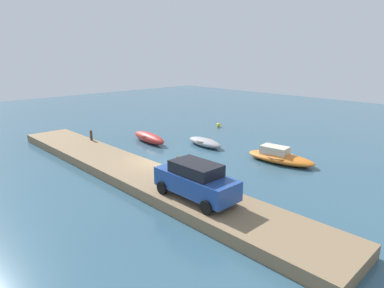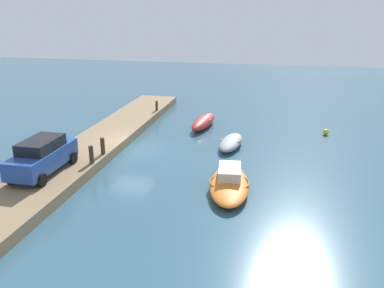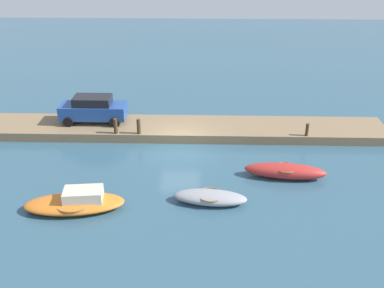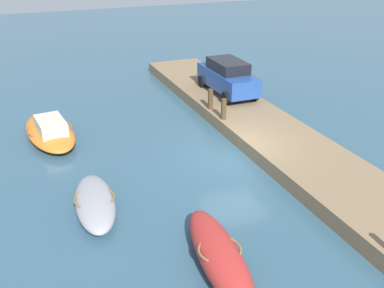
{
  "view_description": "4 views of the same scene",
  "coord_description": "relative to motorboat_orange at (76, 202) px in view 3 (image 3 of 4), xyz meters",
  "views": [
    {
      "loc": [
        16.23,
        -12.71,
        7.23
      ],
      "look_at": [
        0.07,
        2.83,
        1.15
      ],
      "focal_mm": 31.17,
      "sensor_mm": 36.0,
      "label": 1
    },
    {
      "loc": [
        22.73,
        8.88,
        8.52
      ],
      "look_at": [
        -0.19,
        3.92,
        0.59
      ],
      "focal_mm": 37.98,
      "sensor_mm": 36.0,
      "label": 2
    },
    {
      "loc": [
        -1.47,
        24.59,
        12.35
      ],
      "look_at": [
        -0.83,
        2.35,
        1.37
      ],
      "focal_mm": 41.65,
      "sensor_mm": 36.0,
      "label": 3
    },
    {
      "loc": [
        -14.54,
        7.85,
        8.23
      ],
      "look_at": [
        0.61,
        1.69,
        0.57
      ],
      "focal_mm": 41.98,
      "sensor_mm": 36.0,
      "label": 4
    }
  ],
  "objects": [
    {
      "name": "mooring_post_mid_east",
      "position": [
        -0.59,
        -7.48,
        0.68
      ],
      "size": [
        0.24,
        0.24,
        0.98
      ],
      "primitive_type": "cylinder",
      "color": "#47331E",
      "rests_on": "dock_platform"
    },
    {
      "name": "rowboat_grey",
      "position": [
        -6.47,
        -0.71,
        -0.07
      ],
      "size": [
        3.73,
        1.61,
        0.61
      ],
      "rotation": [
        0.0,
        0.0,
        -0.1
      ],
      "color": "#939399",
      "rests_on": "ground_plane"
    },
    {
      "name": "parked_car",
      "position": [
        1.17,
        -9.25,
        1.11
      ],
      "size": [
        4.3,
        1.86,
        1.78
      ],
      "rotation": [
        0.0,
        0.0,
        -0.0
      ],
      "color": "#234793",
      "rests_on": "dock_platform"
    },
    {
      "name": "motorboat_orange",
      "position": [
        0.0,
        0.0,
        0.0
      ],
      "size": [
        4.96,
        2.41,
        1.06
      ],
      "rotation": [
        0.0,
        0.0,
        0.11
      ],
      "color": "orange",
      "rests_on": "ground_plane"
    },
    {
      "name": "mooring_post_west",
      "position": [
        -12.5,
        -7.48,
        0.59
      ],
      "size": [
        0.2,
        0.2,
        0.8
      ],
      "primitive_type": "cylinder",
      "color": "#47331E",
      "rests_on": "dock_platform"
    },
    {
      "name": "dock_platform",
      "position": [
        -4.62,
        -8.91,
        -0.1
      ],
      "size": [
        26.62,
        3.35,
        0.58
      ],
      "primitive_type": "cube",
      "color": "#846B4C",
      "rests_on": "ground_plane"
    },
    {
      "name": "rowboat_red",
      "position": [
        -10.54,
        -3.28,
        0.03
      ],
      "size": [
        4.49,
        1.61,
        0.81
      ],
      "rotation": [
        0.0,
        0.0,
        -0.11
      ],
      "color": "#B72D28",
      "rests_on": "ground_plane"
    },
    {
      "name": "mooring_post_mid_west",
      "position": [
        -2.04,
        -7.48,
        0.67
      ],
      "size": [
        0.24,
        0.24,
        0.96
      ],
      "primitive_type": "cylinder",
      "color": "#47331E",
      "rests_on": "dock_platform"
    },
    {
      "name": "ground_plane",
      "position": [
        -4.62,
        -6.82,
        -0.38
      ],
      "size": [
        84.0,
        84.0,
        0.0
      ],
      "primitive_type": "plane",
      "color": "#33566B"
    }
  ]
}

